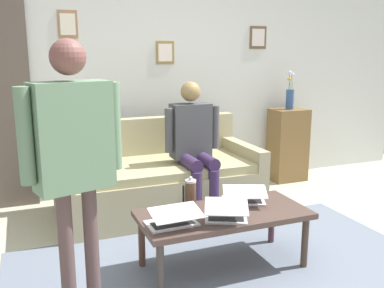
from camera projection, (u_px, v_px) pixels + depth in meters
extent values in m
plane|color=#B5B49B|center=(235.00, 277.00, 3.02)|extent=(7.68, 7.68, 0.00)
cube|color=slate|center=(229.00, 272.00, 3.09)|extent=(3.06, 1.84, 0.01)
cube|color=silver|center=(145.00, 70.00, 4.73)|extent=(7.04, 0.10, 2.70)
cube|color=olive|center=(165.00, 53.00, 4.72)|extent=(0.21, 0.02, 0.25)
cube|color=silver|center=(165.00, 53.00, 4.71)|extent=(0.16, 0.00, 0.19)
cube|color=#946C4D|center=(68.00, 24.00, 4.29)|extent=(0.19, 0.02, 0.28)
cube|color=silver|center=(68.00, 24.00, 4.28)|extent=(0.15, 0.00, 0.21)
cube|color=brown|center=(258.00, 38.00, 5.10)|extent=(0.22, 0.02, 0.26)
cube|color=silver|center=(258.00, 37.00, 5.10)|extent=(0.17, 0.00, 0.20)
cube|color=tan|center=(159.00, 191.00, 4.24)|extent=(1.94, 0.94, 0.42)
cube|color=tan|center=(159.00, 167.00, 4.17)|extent=(1.70, 0.86, 0.08)
cube|color=tan|center=(147.00, 139.00, 4.51)|extent=(1.94, 0.14, 0.46)
cube|color=tan|center=(241.00, 152.00, 4.50)|extent=(0.12, 0.94, 0.20)
cube|color=tan|center=(61.00, 170.00, 3.84)|extent=(0.12, 0.94, 0.20)
cube|color=#4A3730|center=(224.00, 214.00, 3.09)|extent=(1.23, 0.57, 0.04)
cylinder|color=#45342B|center=(305.00, 242.00, 3.14)|extent=(0.05, 0.05, 0.39)
cylinder|color=#443D36|center=(160.00, 270.00, 2.74)|extent=(0.05, 0.05, 0.39)
cylinder|color=#4C2F36|center=(272.00, 220.00, 3.54)|extent=(0.05, 0.05, 0.39)
cylinder|color=#533529|center=(142.00, 242.00, 3.14)|extent=(0.05, 0.05, 0.39)
cube|color=silver|center=(226.00, 217.00, 2.97)|extent=(0.36, 0.34, 0.01)
cube|color=black|center=(226.00, 217.00, 2.95)|extent=(0.28, 0.23, 0.00)
cube|color=silver|center=(226.00, 206.00, 2.86)|extent=(0.35, 0.32, 0.05)
cube|color=white|center=(226.00, 206.00, 2.86)|extent=(0.32, 0.29, 0.04)
cube|color=silver|center=(172.00, 223.00, 2.87)|extent=(0.34, 0.23, 0.01)
cube|color=black|center=(172.00, 223.00, 2.85)|extent=(0.28, 0.14, 0.00)
cube|color=silver|center=(176.00, 213.00, 2.77)|extent=(0.34, 0.21, 0.05)
cube|color=white|center=(176.00, 213.00, 2.78)|extent=(0.31, 0.19, 0.04)
cube|color=silver|center=(243.00, 201.00, 3.30)|extent=(0.38, 0.31, 0.01)
cube|color=black|center=(244.00, 201.00, 3.28)|extent=(0.30, 0.22, 0.00)
cube|color=silver|center=(245.00, 192.00, 3.20)|extent=(0.37, 0.30, 0.05)
cube|color=white|center=(245.00, 191.00, 3.20)|extent=(0.33, 0.27, 0.04)
cylinder|color=#4C3323|center=(191.00, 196.00, 3.12)|extent=(0.08, 0.08, 0.21)
cylinder|color=#B7B7BC|center=(191.00, 181.00, 3.10)|extent=(0.08, 0.08, 0.02)
sphere|color=#B2B2B7|center=(191.00, 178.00, 3.09)|extent=(0.03, 0.03, 0.03)
cube|color=black|center=(183.00, 195.00, 3.10)|extent=(0.01, 0.01, 0.14)
cube|color=brown|center=(288.00, 145.00, 5.23)|extent=(0.42, 0.32, 0.88)
cylinder|color=#314C81|center=(290.00, 99.00, 5.12)|extent=(0.09, 0.09, 0.23)
cylinder|color=#3D7038|center=(290.00, 81.00, 5.06)|extent=(0.01, 0.02, 0.20)
sphere|color=silver|center=(290.00, 73.00, 5.03)|extent=(0.05, 0.05, 0.05)
cylinder|color=#3D7038|center=(292.00, 82.00, 5.06)|extent=(0.03, 0.01, 0.18)
sphere|color=silver|center=(293.00, 75.00, 5.03)|extent=(0.04, 0.04, 0.04)
cylinder|color=#3D7038|center=(289.00, 84.00, 5.09)|extent=(0.03, 0.01, 0.12)
sphere|color=gold|center=(289.00, 79.00, 5.09)|extent=(0.04, 0.04, 0.04)
cylinder|color=#513D3E|center=(67.00, 261.00, 2.40)|extent=(0.08, 0.08, 0.82)
cylinder|color=#513D3E|center=(92.00, 254.00, 2.49)|extent=(0.08, 0.08, 0.82)
cube|color=slate|center=(73.00, 136.00, 2.29)|extent=(0.45, 0.29, 0.58)
cylinder|color=slate|center=(25.00, 136.00, 2.14)|extent=(0.10, 0.10, 0.50)
cylinder|color=slate|center=(114.00, 126.00, 2.43)|extent=(0.10, 0.10, 0.50)
sphere|color=brown|center=(68.00, 57.00, 2.20)|extent=(0.19, 0.19, 0.19)
cylinder|color=#39274C|center=(214.00, 196.00, 3.95)|extent=(0.10, 0.10, 0.50)
cylinder|color=#39274C|center=(196.00, 199.00, 3.89)|extent=(0.10, 0.10, 0.50)
cylinder|color=#39274C|center=(206.00, 160.00, 4.05)|extent=(0.12, 0.40, 0.12)
cylinder|color=#39274C|center=(189.00, 162.00, 3.99)|extent=(0.12, 0.40, 0.12)
cube|color=#43454A|center=(191.00, 131.00, 4.13)|extent=(0.37, 0.20, 0.52)
cylinder|color=#43454A|center=(215.00, 127.00, 4.16)|extent=(0.08, 0.08, 0.42)
cylinder|color=#43454A|center=(169.00, 130.00, 3.99)|extent=(0.08, 0.08, 0.42)
sphere|color=olive|center=(191.00, 91.00, 4.05)|extent=(0.19, 0.19, 0.19)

